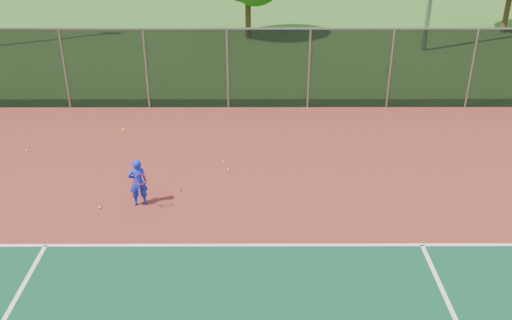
{
  "coord_description": "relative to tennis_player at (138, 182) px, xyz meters",
  "views": [
    {
      "loc": [
        -2.0,
        -8.23,
        7.98
      ],
      "look_at": [
        -1.97,
        5.0,
        1.3
      ],
      "focal_mm": 40.0,
      "sensor_mm": 36.0,
      "label": 1
    }
  ],
  "objects": [
    {
      "name": "practice_ball_1",
      "position": [
        -4.2,
        3.22,
        -0.64
      ],
      "size": [
        0.07,
        0.07,
        0.07
      ],
      "primitive_type": "sphere",
      "color": "yellow",
      "rests_on": "court_apron"
    },
    {
      "name": "practice_ball_2",
      "position": [
        2.29,
        1.9,
        -0.64
      ],
      "size": [
        0.07,
        0.07,
        0.07
      ],
      "primitive_type": "sphere",
      "color": "yellow",
      "rests_on": "court_apron"
    },
    {
      "name": "practice_ball_4",
      "position": [
        -1.03,
        -0.22,
        -0.64
      ],
      "size": [
        0.07,
        0.07,
        0.07
      ],
      "primitive_type": "sphere",
      "color": "yellow",
      "rests_on": "court_apron"
    },
    {
      "name": "practice_ball_0",
      "position": [
        2.14,
        2.51,
        -0.64
      ],
      "size": [
        0.07,
        0.07,
        0.07
      ],
      "primitive_type": "sphere",
      "color": "yellow",
      "rests_on": "court_apron"
    },
    {
      "name": "practice_ball_6",
      "position": [
        -5.71,
        4.85,
        -0.64
      ],
      "size": [
        0.07,
        0.07,
        0.07
      ],
      "primitive_type": "sphere",
      "color": "yellow",
      "rests_on": "court_apron"
    },
    {
      "name": "court_apron",
      "position": [
        5.08,
        -2.91,
        -0.68
      ],
      "size": [
        30.0,
        20.0,
        0.02
      ],
      "primitive_type": "cube",
      "color": "maroon",
      "rests_on": "ground"
    },
    {
      "name": "tennis_player",
      "position": [
        0.0,
        0.0,
        0.0
      ],
      "size": [
        0.59,
        0.63,
        2.17
      ],
      "color": "#1628D7",
      "rests_on": "court_apron"
    },
    {
      "name": "fence_back",
      "position": [
        5.08,
        7.09,
        0.87
      ],
      "size": [
        30.0,
        0.06,
        3.03
      ],
      "color": "black",
      "rests_on": "court_apron"
    }
  ]
}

